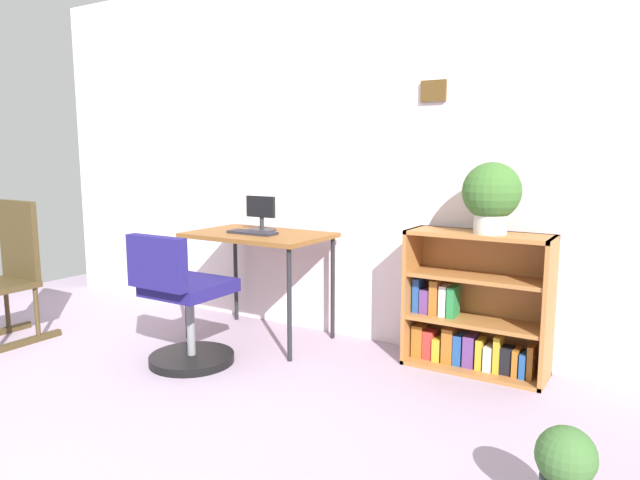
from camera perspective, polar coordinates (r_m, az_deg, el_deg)
The scene contains 10 objects.
ground_plane at distance 2.88m, azimuth -24.73°, elevation -18.72°, with size 6.24×6.24×0.00m, color #98859A.
wall_back at distance 4.14m, azimuth -0.22°, elevation 8.63°, with size 5.20×0.12×2.57m.
desk at distance 3.97m, azimuth -6.06°, elevation -0.20°, with size 0.95×0.61×0.74m.
monitor at distance 4.04m, azimuth -5.83°, elevation 2.41°, with size 0.23×0.20×0.24m.
keyboard at distance 3.91m, azimuth -6.69°, elevation 0.73°, with size 0.35×0.12×0.02m, color black.
office_chair at distance 3.59m, azimuth -13.34°, elevation -6.58°, with size 0.52×0.55×0.82m.
rocking_chair at distance 4.48m, azimuth -28.45°, elevation -2.81°, with size 0.42×0.64×0.96m.
bookshelf_low at distance 3.58m, azimuth 14.93°, elevation -6.65°, with size 0.83×0.30×0.83m.
potted_plant_on_shelf at distance 3.40m, azimuth 16.56°, elevation 4.33°, with size 0.33×0.33×0.41m.
potted_plant_floor at distance 2.34m, azimuth 23.02°, elevation -20.14°, with size 0.21×0.21×0.34m.
Camera 1 is at (2.19, -1.37, 1.29)m, focal length 32.44 mm.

